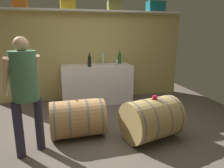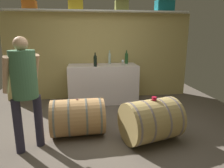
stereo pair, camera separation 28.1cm
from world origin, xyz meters
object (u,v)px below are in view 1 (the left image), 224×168
at_px(wine_bottle_green, 120,58).
at_px(red_funnel, 89,62).
at_px(wine_barrel_far, 78,118).
at_px(toolcase_olive, 114,6).
at_px(toolcase_teal, 156,7).
at_px(wine_bottle_dark, 89,61).
at_px(toolcase_yellow, 68,3).
at_px(tasting_cup, 155,97).
at_px(wine_bottle_clear, 103,58).
at_px(winemaker_pouring, 25,85).
at_px(wine_barrel_near, 151,119).
at_px(work_cabinet, 97,84).
at_px(toolcase_orange, 20,4).
at_px(wine_glass, 117,61).

height_order(wine_bottle_green, red_funnel, wine_bottle_green).
relative_size(red_funnel, wine_barrel_far, 0.15).
relative_size(toolcase_olive, toolcase_teal, 0.70).
distance_m(toolcase_olive, wine_bottle_dark, 1.47).
xyz_separation_m(toolcase_yellow, tasting_cup, (1.18, -2.24, -1.63)).
height_order(wine_bottle_clear, winemaker_pouring, winemaker_pouring).
relative_size(wine_barrel_near, winemaker_pouring, 0.62).
height_order(toolcase_olive, winemaker_pouring, toolcase_olive).
height_order(toolcase_olive, toolcase_teal, toolcase_teal).
relative_size(toolcase_yellow, winemaker_pouring, 0.21).
relative_size(toolcase_yellow, wine_bottle_dark, 1.07).
xyz_separation_m(toolcase_teal, work_cabinet, (-1.54, -0.25, -1.83)).
distance_m(wine_bottle_green, red_funnel, 0.77).
bearing_deg(winemaker_pouring, tasting_cup, -33.72).
bearing_deg(toolcase_olive, toolcase_orange, -178.20).
bearing_deg(toolcase_teal, toolcase_orange, 175.65).
bearing_deg(wine_barrel_far, work_cabinet, 68.54).
bearing_deg(red_funnel, wine_glass, -18.64).
relative_size(toolcase_teal, wine_bottle_green, 1.33).
relative_size(toolcase_teal, tasting_cup, 5.93).
xyz_separation_m(wine_glass, winemaker_pouring, (-1.70, -1.91, -0.02)).
height_order(wine_glass, red_funnel, red_funnel).
distance_m(toolcase_teal, wine_bottle_clear, 1.83).
bearing_deg(wine_bottle_dark, tasting_cup, -66.29).
relative_size(wine_bottle_dark, wine_barrel_near, 0.32).
distance_m(toolcase_olive, toolcase_teal, 1.06).
relative_size(toolcase_orange, wine_glass, 2.25).
bearing_deg(toolcase_olive, winemaker_pouring, -125.65).
bearing_deg(toolcase_teal, winemaker_pouring, -145.44).
bearing_deg(tasting_cup, red_funnel, 109.56).
xyz_separation_m(toolcase_teal, wine_bottle_green, (-0.94, -0.11, -1.23)).
bearing_deg(wine_bottle_dark, red_funnel, 86.55).
distance_m(wine_bottle_green, wine_barrel_near, 2.25).
height_order(wine_bottle_clear, wine_bottle_green, wine_bottle_clear).
height_order(red_funnel, wine_barrel_near, red_funnel).
height_order(toolcase_olive, wine_bottle_dark, toolcase_olive).
bearing_deg(toolcase_olive, toolcase_teal, 1.80).
bearing_deg(wine_glass, wine_bottle_green, 59.06).
xyz_separation_m(wine_bottle_dark, wine_barrel_far, (-0.38, -1.43, -0.74)).
height_order(toolcase_yellow, toolcase_olive, toolcase_yellow).
height_order(wine_bottle_clear, wine_glass, wine_bottle_clear).
xyz_separation_m(toolcase_olive, wine_bottle_green, (0.12, -0.11, -1.22)).
distance_m(toolcase_yellow, wine_glass, 1.72).
height_order(wine_glass, wine_barrel_far, wine_glass).
xyz_separation_m(toolcase_teal, wine_bottle_clear, (-1.36, -0.06, -1.23)).
distance_m(toolcase_teal, wine_bottle_green, 1.56).
bearing_deg(work_cabinet, wine_bottle_dark, -129.77).
height_order(wine_bottle_green, wine_barrel_near, wine_bottle_green).
relative_size(wine_barrel_far, tasting_cup, 11.96).
bearing_deg(winemaker_pouring, work_cabinet, 24.44).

